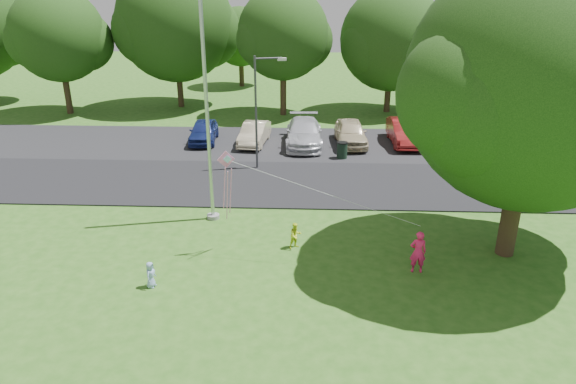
{
  "coord_description": "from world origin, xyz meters",
  "views": [
    {
      "loc": [
        0.31,
        -13.64,
        8.75
      ],
      "look_at": [
        -0.44,
        4.0,
        1.6
      ],
      "focal_mm": 32.0,
      "sensor_mm": 36.0,
      "label": 1
    }
  ],
  "objects_px": {
    "big_tree": "(531,89)",
    "kite": "(231,173)",
    "child_yellow": "(296,235)",
    "trash_can": "(342,151)",
    "flagpole": "(207,117)",
    "street_lamp": "(260,103)",
    "woman": "(418,252)",
    "child_blue": "(151,275)"
  },
  "relations": [
    {
      "from": "big_tree",
      "to": "woman",
      "type": "distance_m",
      "value": 6.11
    },
    {
      "from": "trash_can",
      "to": "child_blue",
      "type": "xyz_separation_m",
      "value": [
        -6.62,
        -12.94,
        -0.05
      ]
    },
    {
      "from": "flagpole",
      "to": "kite",
      "type": "relative_size",
      "value": 1.52
    },
    {
      "from": "flagpole",
      "to": "trash_can",
      "type": "height_order",
      "value": "flagpole"
    },
    {
      "from": "big_tree",
      "to": "child_blue",
      "type": "xyz_separation_m",
      "value": [
        -11.63,
        -2.57,
        -5.33
      ]
    },
    {
      "from": "street_lamp",
      "to": "big_tree",
      "type": "xyz_separation_m",
      "value": [
        9.21,
        -8.7,
        2.37
      ]
    },
    {
      "from": "child_yellow",
      "to": "kite",
      "type": "xyz_separation_m",
      "value": [
        -2.14,
        -0.35,
        2.45
      ]
    },
    {
      "from": "woman",
      "to": "kite",
      "type": "relative_size",
      "value": 0.22
    },
    {
      "from": "child_yellow",
      "to": "kite",
      "type": "relative_size",
      "value": 0.15
    },
    {
      "from": "flagpole",
      "to": "child_yellow",
      "type": "height_order",
      "value": "flagpole"
    },
    {
      "from": "street_lamp",
      "to": "child_blue",
      "type": "bearing_deg",
      "value": -117.92
    },
    {
      "from": "street_lamp",
      "to": "child_yellow",
      "type": "height_order",
      "value": "street_lamp"
    },
    {
      "from": "child_yellow",
      "to": "child_blue",
      "type": "bearing_deg",
      "value": 177.71
    },
    {
      "from": "street_lamp",
      "to": "trash_can",
      "type": "relative_size",
      "value": 5.97
    },
    {
      "from": "flagpole",
      "to": "child_blue",
      "type": "relative_size",
      "value": 11.61
    },
    {
      "from": "trash_can",
      "to": "woman",
      "type": "distance_m",
      "value": 11.81
    },
    {
      "from": "flagpole",
      "to": "child_blue",
      "type": "xyz_separation_m",
      "value": [
        -1.02,
        -5.11,
        -3.74
      ]
    },
    {
      "from": "street_lamp",
      "to": "child_blue",
      "type": "height_order",
      "value": "street_lamp"
    },
    {
      "from": "street_lamp",
      "to": "big_tree",
      "type": "bearing_deg",
      "value": -59.16
    },
    {
      "from": "flagpole",
      "to": "street_lamp",
      "type": "bearing_deg",
      "value": 77.21
    },
    {
      "from": "flagpole",
      "to": "street_lamp",
      "type": "distance_m",
      "value": 6.37
    },
    {
      "from": "street_lamp",
      "to": "big_tree",
      "type": "height_order",
      "value": "big_tree"
    },
    {
      "from": "flagpole",
      "to": "street_lamp",
      "type": "relative_size",
      "value": 1.77
    },
    {
      "from": "trash_can",
      "to": "big_tree",
      "type": "height_order",
      "value": "big_tree"
    },
    {
      "from": "trash_can",
      "to": "kite",
      "type": "xyz_separation_m",
      "value": [
        -4.35,
        -10.53,
        2.45
      ]
    },
    {
      "from": "trash_can",
      "to": "child_blue",
      "type": "distance_m",
      "value": 14.53
    },
    {
      "from": "woman",
      "to": "child_blue",
      "type": "relative_size",
      "value": 1.7
    },
    {
      "from": "street_lamp",
      "to": "trash_can",
      "type": "xyz_separation_m",
      "value": [
        4.2,
        1.67,
        -2.92
      ]
    },
    {
      "from": "street_lamp",
      "to": "kite",
      "type": "xyz_separation_m",
      "value": [
        -0.15,
        -8.86,
        -0.46
      ]
    },
    {
      "from": "child_yellow",
      "to": "trash_can",
      "type": "bearing_deg",
      "value": 43.39
    },
    {
      "from": "big_tree",
      "to": "woman",
      "type": "xyz_separation_m",
      "value": [
        -3.22,
        -1.3,
        -5.03
      ]
    },
    {
      "from": "woman",
      "to": "child_yellow",
      "type": "bearing_deg",
      "value": -19.09
    },
    {
      "from": "big_tree",
      "to": "kite",
      "type": "distance_m",
      "value": 9.79
    },
    {
      "from": "street_lamp",
      "to": "woman",
      "type": "relative_size",
      "value": 3.87
    },
    {
      "from": "big_tree",
      "to": "flagpole",
      "type": "bearing_deg",
      "value": 166.56
    },
    {
      "from": "woman",
      "to": "trash_can",
      "type": "bearing_deg",
      "value": -79.93
    },
    {
      "from": "child_yellow",
      "to": "kite",
      "type": "height_order",
      "value": "kite"
    },
    {
      "from": "street_lamp",
      "to": "big_tree",
      "type": "relative_size",
      "value": 0.57
    },
    {
      "from": "child_yellow",
      "to": "big_tree",
      "type": "bearing_deg",
      "value": -35.86
    },
    {
      "from": "street_lamp",
      "to": "big_tree",
      "type": "distance_m",
      "value": 12.89
    },
    {
      "from": "trash_can",
      "to": "child_yellow",
      "type": "relative_size",
      "value": 0.98
    },
    {
      "from": "street_lamp",
      "to": "child_yellow",
      "type": "relative_size",
      "value": 5.86
    }
  ]
}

